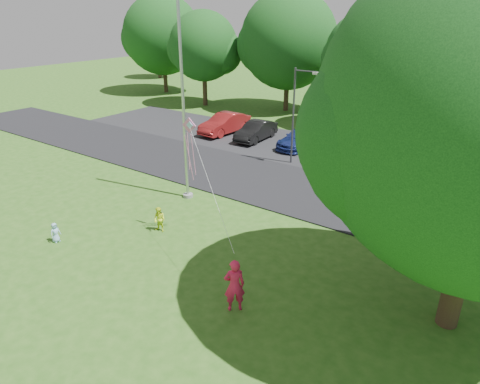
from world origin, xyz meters
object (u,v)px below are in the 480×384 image
Objects in this scene: street_lamp at (297,108)px; woman at (234,285)px; child_yellow at (159,220)px; trash_can at (369,170)px; flagpole at (184,115)px; kite at (190,138)px; child_blue at (55,233)px.

street_lamp is 3.17× the size of woman.
street_lamp is 11.25m from child_yellow.
trash_can is 13.40m from woman.
flagpole is 2.19× the size of kite.
child_yellow is at bearing -114.21° from trash_can.
street_lamp is 14.36m from woman.
woman is at bearing -84.67° from child_blue.
kite is (-4.18, 2.87, 3.29)m from woman.
child_yellow is 4.15m from child_blue.
flagpole is at bearing 127.80° from kite.
trash_can is 16.17m from child_blue.
woman is at bearing -42.90° from kite.
street_lamp reaches higher than trash_can.
trash_can is 11.68m from kite.
street_lamp is (1.91, 7.48, -0.75)m from flagpole.
trash_can is at bearing 3.28° from street_lamp.
child_yellow is (-5.61, 2.28, -0.35)m from woman.
child_yellow is at bearing -166.11° from kite.
street_lamp reaches higher than child_yellow.
trash_can is at bearing -131.53° from woman.
flagpole is 7.60m from child_blue.
child_yellow is 3.95m from kite.
trash_can is 0.91× the size of child_yellow.
flagpole is 9.66m from woman.
child_blue is (-1.28, -6.48, -3.75)m from flagpole.
trash_can is at bearing 62.92° from kite.
child_yellow is (1.49, -3.39, -3.62)m from flagpole.
woman is 2.14× the size of child_blue.
street_lamp is at bearing 78.52° from child_yellow.
woman is 6.04m from kite.
child_blue is (-8.38, -0.81, -0.48)m from woman.
woman is at bearing -31.40° from child_yellow.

